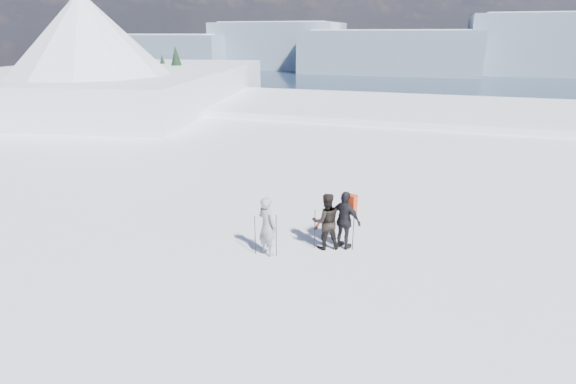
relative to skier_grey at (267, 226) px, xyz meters
The scene contains 9 objects.
lake_basin 29.49m from the skier_grey, 86.41° to the left, with size 820.00×820.00×71.62m.
far_mountain_range 454.43m from the skier_grey, 86.04° to the left, with size 770.00×110.00×53.00m.
near_ridge 37.56m from the skier_grey, 131.71° to the left, with size 31.37×35.68×25.62m.
skier_grey is the anchor object (origin of this frame).
skier_dark 1.83m from the skier_grey, 30.41° to the left, with size 0.87×0.68×1.80m, color black.
skier_pack 2.40m from the skier_grey, 27.43° to the left, with size 1.08×0.45×1.85m, color black.
backpack 2.86m from the skier_grey, 30.99° to the left, with size 0.39×0.22×0.54m, color red.
ski_poles 1.34m from the skier_grey, 26.10° to the left, with size 2.77×1.21×1.34m.
skis_loose 3.28m from the skier_grey, 71.32° to the left, with size 0.48×1.70×0.03m.
Camera 1 is at (2.50, -9.91, 6.33)m, focal length 28.00 mm.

